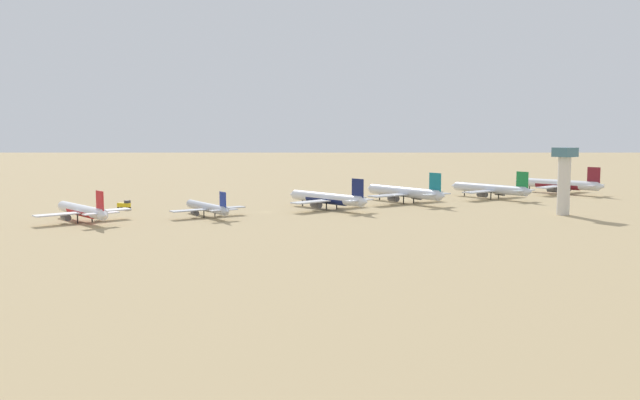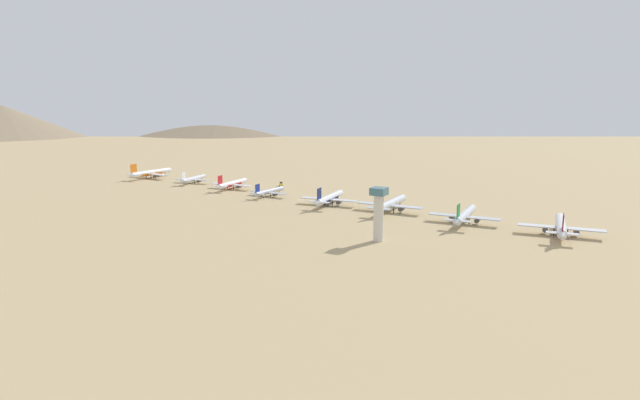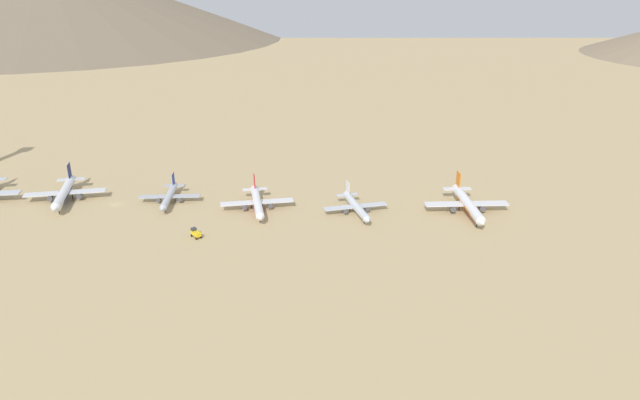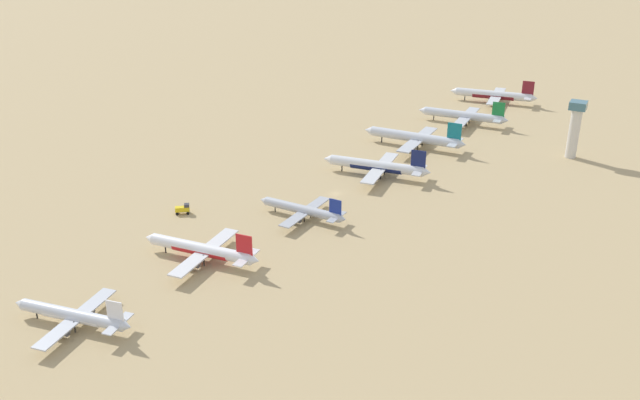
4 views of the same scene
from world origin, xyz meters
name	(u,v)px [view 4 (image 4 of 4)]	position (x,y,z in m)	size (l,w,h in m)	color
ground_plane	(335,194)	(0.00, 0.00, 0.00)	(2005.71, 2005.71, 0.00)	tan
parked_jet_0	(494,95)	(-21.17, -164.71, 4.83)	(50.36, 41.06, 14.52)	silver
parked_jet_1	(464,116)	(-17.77, -115.66, 4.67)	(48.05, 39.00, 13.86)	silver
parked_jet_2	(415,138)	(-8.41, -68.13, 4.94)	(50.72, 41.09, 14.66)	silver
parked_jet_3	(377,166)	(-7.13, -25.54, 4.56)	(47.55, 38.76, 13.71)	silver
parked_jet_4	(303,210)	(-0.14, 26.30, 3.56)	(36.62, 29.70, 10.57)	#B2B7C1
parked_jet_5	(202,249)	(13.09, 69.33, 4.10)	(42.79, 34.83, 12.34)	white
parked_jet_6	(73,315)	(21.30, 115.46, 3.60)	(37.46, 30.63, 10.83)	silver
service_truck	(183,209)	(41.56, 43.42, 2.08)	(5.65, 5.10, 3.90)	yellow
control_tower	(575,126)	(-76.10, -88.65, 14.76)	(7.20, 7.20, 26.21)	beige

